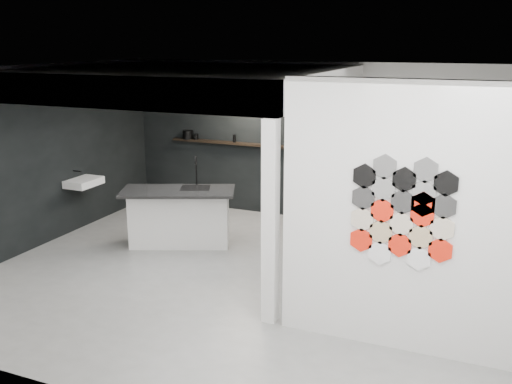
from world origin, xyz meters
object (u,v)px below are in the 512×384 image
object	(u,v)px
wall_basin	(84,182)
glass_vase	(315,145)
partition_panel	(400,220)
bottle_dark	(234,138)
stockpot	(188,135)
utensil_cup	(196,137)
glass_bowl	(315,145)
kitchen_island	(180,216)
kettle	(291,143)

from	to	relation	value
wall_basin	glass_vase	size ratio (longest dim) A/B	4.71
partition_panel	bottle_dark	distance (m)	5.31
partition_panel	stockpot	world-z (taller)	partition_panel
bottle_dark	utensil_cup	bearing A→B (deg)	180.00
glass_bowl	glass_vase	size ratio (longest dim) A/B	1.17
wall_basin	glass_vase	distance (m)	4.01
glass_bowl	glass_vase	distance (m)	0.01
partition_panel	glass_vase	world-z (taller)	partition_panel
stockpot	glass_vase	distance (m)	2.55
partition_panel	wall_basin	size ratio (longest dim) A/B	4.67
utensil_cup	wall_basin	bearing A→B (deg)	-116.25
bottle_dark	utensil_cup	xyz separation A→B (m)	(-0.81, 0.00, -0.02)
partition_panel	bottle_dark	bearing A→B (deg)	133.28
stockpot	bottle_dark	bearing A→B (deg)	0.00
kitchen_island	glass_vase	size ratio (longest dim) A/B	14.87
partition_panel	glass_bowl	bearing A→B (deg)	118.23
partition_panel	stockpot	size ratio (longest dim) A/B	14.11
glass_vase	bottle_dark	size ratio (longest dim) A/B	0.91
partition_panel	glass_vase	distance (m)	4.39
wall_basin	utensil_cup	size ratio (longest dim) A/B	5.66
glass_bowl	bottle_dark	xyz separation A→B (m)	(-1.56, 0.00, 0.02)
stockpot	bottle_dark	distance (m)	0.98
partition_panel	glass_bowl	world-z (taller)	partition_panel
kettle	utensil_cup	size ratio (longest dim) A/B	1.46
wall_basin	kitchen_island	size ratio (longest dim) A/B	0.32
wall_basin	glass_vase	xyz separation A→B (m)	(3.39, 2.07, 0.53)
kettle	utensil_cup	world-z (taller)	kettle
wall_basin	stockpot	xyz separation A→B (m)	(0.84, 2.07, 0.55)
utensil_cup	partition_panel	bearing A→B (deg)	-41.00
partition_panel	utensil_cup	bearing A→B (deg)	139.00
stockpot	bottle_dark	size ratio (longest dim) A/B	1.41
kettle	utensil_cup	bearing A→B (deg)	-176.39
glass_vase	kettle	bearing A→B (deg)	180.00
kitchen_island	glass_vase	bearing A→B (deg)	29.73
kitchen_island	utensil_cup	world-z (taller)	utensil_cup
partition_panel	utensil_cup	size ratio (longest dim) A/B	26.42
wall_basin	bottle_dark	world-z (taller)	bottle_dark
kettle	glass_bowl	xyz separation A→B (m)	(0.45, 0.00, -0.01)
kitchen_island	glass_bowl	distance (m)	2.73
kettle	glass_vase	xyz separation A→B (m)	(0.45, 0.00, -0.00)
kettle	bottle_dark	distance (m)	1.11
kettle	utensil_cup	distance (m)	1.92
glass_bowl	utensil_cup	distance (m)	2.37
glass_bowl	partition_panel	bearing A→B (deg)	-61.77
bottle_dark	glass_vase	bearing A→B (deg)	0.00
glass_vase	wall_basin	bearing A→B (deg)	-148.65
bottle_dark	partition_panel	bearing A→B (deg)	-46.72
kitchen_island	bottle_dark	xyz separation A→B (m)	(0.01, 2.04, 0.92)
kettle	bottle_dark	world-z (taller)	bottle_dark
partition_panel	stockpot	bearing A→B (deg)	140.10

